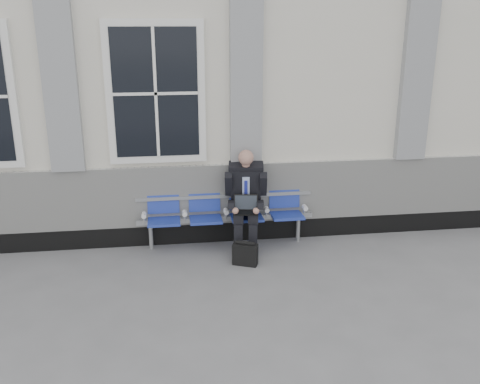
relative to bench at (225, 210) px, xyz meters
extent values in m
plane|color=slate|center=(-1.28, -1.32, -0.55)|extent=(70.00, 70.00, 0.00)
cube|color=silver|center=(-1.28, 2.18, 1.55)|extent=(14.00, 4.00, 4.20)
cube|color=black|center=(-1.28, 0.15, -0.40)|extent=(14.00, 0.10, 0.30)
cube|color=silver|center=(-1.28, 0.14, 0.20)|extent=(14.00, 0.08, 0.90)
cube|color=gray|center=(-2.18, 0.12, 1.85)|extent=(0.45, 0.14, 2.40)
cube|color=gray|center=(0.32, 0.12, 1.85)|extent=(0.45, 0.14, 2.40)
cube|color=gray|center=(2.82, 0.12, 1.85)|extent=(0.45, 0.14, 2.40)
cube|color=white|center=(-0.93, 0.14, 1.70)|extent=(1.35, 0.10, 1.95)
cube|color=black|center=(-0.93, 0.09, 1.70)|extent=(1.15, 0.02, 1.75)
cube|color=#9EA0A3|center=(0.00, -0.02, -0.13)|extent=(2.60, 0.07, 0.07)
cube|color=#9EA0A3|center=(0.00, 0.10, 0.18)|extent=(2.60, 0.05, 0.05)
cylinder|color=#9EA0A3|center=(-1.10, -0.02, -0.36)|extent=(0.06, 0.06, 0.39)
cylinder|color=#9EA0A3|center=(1.10, -0.02, -0.36)|extent=(0.06, 0.06, 0.39)
cube|color=#1C329D|center=(-0.90, -0.10, -0.10)|extent=(0.46, 0.42, 0.07)
cube|color=#1C329D|center=(-0.90, 0.11, 0.16)|extent=(0.46, 0.10, 0.40)
cube|color=#1C329D|center=(-0.30, -0.10, -0.10)|extent=(0.46, 0.42, 0.07)
cube|color=#1C329D|center=(-0.30, 0.11, 0.16)|extent=(0.46, 0.10, 0.40)
cube|color=#1C329D|center=(0.30, -0.10, -0.10)|extent=(0.46, 0.42, 0.07)
cube|color=#1C329D|center=(0.30, 0.11, 0.16)|extent=(0.46, 0.10, 0.40)
cube|color=#1C329D|center=(0.90, -0.10, -0.10)|extent=(0.46, 0.42, 0.07)
cube|color=#1C329D|center=(0.90, 0.11, 0.16)|extent=(0.46, 0.10, 0.40)
cylinder|color=white|center=(-1.18, -0.07, 0.00)|extent=(0.07, 0.12, 0.07)
cylinder|color=white|center=(-0.60, -0.07, 0.00)|extent=(0.07, 0.12, 0.07)
cylinder|color=white|center=(0.00, -0.07, 0.00)|extent=(0.07, 0.12, 0.07)
cylinder|color=white|center=(0.60, -0.07, 0.00)|extent=(0.07, 0.12, 0.07)
cylinder|color=white|center=(1.18, -0.07, 0.00)|extent=(0.07, 0.12, 0.07)
cube|color=black|center=(0.13, -0.48, -0.51)|extent=(0.15, 0.28, 0.09)
cube|color=black|center=(0.33, -0.51, -0.51)|extent=(0.15, 0.28, 0.09)
cube|color=black|center=(0.14, -0.42, -0.31)|extent=(0.14, 0.15, 0.47)
cube|color=black|center=(0.34, -0.45, -0.31)|extent=(0.14, 0.15, 0.47)
cube|color=black|center=(0.17, -0.19, -0.01)|extent=(0.21, 0.48, 0.14)
cube|color=black|center=(0.37, -0.22, -0.01)|extent=(0.21, 0.48, 0.14)
cube|color=black|center=(0.30, 0.00, 0.33)|extent=(0.48, 0.41, 0.65)
cube|color=#BCCEF7|center=(0.28, -0.13, 0.35)|extent=(0.12, 0.11, 0.37)
cube|color=#222BA2|center=(0.28, -0.14, 0.33)|extent=(0.06, 0.09, 0.31)
cube|color=black|center=(0.30, -0.03, 0.64)|extent=(0.53, 0.32, 0.15)
cylinder|color=tan|center=(0.29, -0.08, 0.71)|extent=(0.11, 0.11, 0.10)
sphere|color=tan|center=(0.28, -0.15, 0.82)|extent=(0.22, 0.22, 0.22)
cube|color=black|center=(0.04, -0.07, 0.41)|extent=(0.15, 0.31, 0.38)
cube|color=black|center=(0.53, -0.14, 0.41)|extent=(0.15, 0.31, 0.38)
cube|color=black|center=(0.06, -0.26, 0.17)|extent=(0.14, 0.33, 0.15)
cube|color=black|center=(0.46, -0.32, 0.17)|extent=(0.14, 0.33, 0.15)
sphere|color=tan|center=(0.10, -0.41, 0.12)|extent=(0.09, 0.09, 0.09)
sphere|color=tan|center=(0.38, -0.45, 0.12)|extent=(0.09, 0.09, 0.09)
cube|color=black|center=(0.25, -0.35, 0.07)|extent=(0.37, 0.29, 0.02)
cube|color=black|center=(0.27, -0.23, 0.18)|extent=(0.35, 0.14, 0.22)
cube|color=black|center=(0.27, -0.24, 0.18)|extent=(0.32, 0.12, 0.19)
cube|color=black|center=(0.19, -0.73, -0.40)|extent=(0.37, 0.26, 0.30)
cylinder|color=black|center=(0.19, -0.73, -0.23)|extent=(0.27, 0.15, 0.05)
camera|label=1|loc=(-0.78, -7.33, 2.70)|focal=40.00mm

